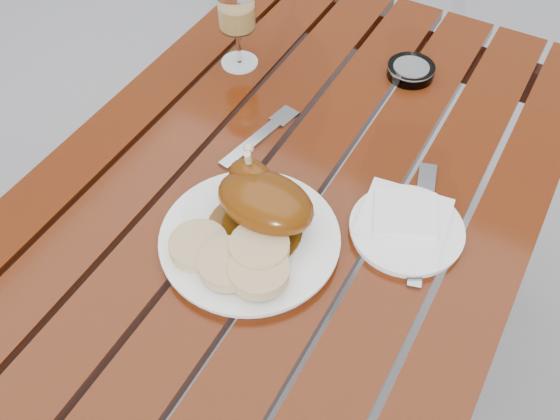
% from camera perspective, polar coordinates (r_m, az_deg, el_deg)
% --- Properties ---
extents(ground, '(60.00, 60.00, 0.00)m').
position_cam_1_polar(ground, '(1.70, 0.91, -14.21)').
color(ground, slate).
rests_on(ground, ground).
extents(table, '(0.80, 1.20, 0.75)m').
position_cam_1_polar(table, '(1.37, 1.11, -7.39)').
color(table, '#5F220B').
rests_on(table, ground).
extents(dinner_plate, '(0.36, 0.36, 0.02)m').
position_cam_1_polar(dinner_plate, '(0.97, -2.77, -2.73)').
color(dinner_plate, white).
rests_on(dinner_plate, table).
extents(roast_duck, '(0.16, 0.15, 0.11)m').
position_cam_1_polar(roast_duck, '(0.95, -1.60, 0.94)').
color(roast_duck, '#562F09').
rests_on(roast_duck, dinner_plate).
extents(bread_dumplings, '(0.20, 0.13, 0.03)m').
position_cam_1_polar(bread_dumplings, '(0.92, -4.03, -4.28)').
color(bread_dumplings, tan).
rests_on(bread_dumplings, dinner_plate).
extents(wine_glass, '(0.10, 0.10, 0.17)m').
position_cam_1_polar(wine_glass, '(1.25, -3.92, 16.44)').
color(wine_glass, '#F0C06D').
rests_on(wine_glass, table).
extents(side_plate, '(0.22, 0.22, 0.01)m').
position_cam_1_polar(side_plate, '(1.00, 11.49, -1.79)').
color(side_plate, white).
rests_on(side_plate, table).
extents(napkin, '(0.15, 0.14, 0.01)m').
position_cam_1_polar(napkin, '(1.00, 11.28, -0.71)').
color(napkin, white).
rests_on(napkin, side_plate).
extents(ashtray, '(0.12, 0.12, 0.02)m').
position_cam_1_polar(ashtray, '(1.29, 11.87, 12.36)').
color(ashtray, '#B2B7BC').
rests_on(ashtray, table).
extents(fork, '(0.05, 0.18, 0.01)m').
position_cam_1_polar(fork, '(1.13, -2.18, 6.49)').
color(fork, gray).
rests_on(fork, table).
extents(knife, '(0.08, 0.22, 0.01)m').
position_cam_1_polar(knife, '(1.01, 12.73, -1.83)').
color(knife, gray).
rests_on(knife, table).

